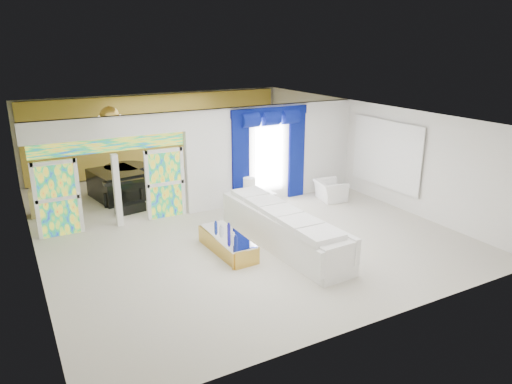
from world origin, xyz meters
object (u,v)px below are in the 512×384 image
armchair (330,190)px  coffee_table (228,244)px  grand_piano (117,184)px  white_sofa (282,230)px  console_table (258,201)px

armchair → coffee_table: bearing=124.1°
armchair → grand_piano: 6.84m
white_sofa → coffee_table: bearing=164.6°
console_table → grand_piano: (-3.53, 3.00, 0.25)m
coffee_table → console_table: 3.30m
console_table → white_sofa: bearing=-107.0°
white_sofa → coffee_table: size_ratio=2.32×
armchair → grand_piano: (-5.90, 3.45, 0.14)m
white_sofa → console_table: bearing=70.2°
grand_piano → coffee_table: bearing=-86.7°
console_table → armchair: bearing=-10.8°
armchair → grand_piano: bearing=70.0°
grand_piano → armchair: bearing=-40.7°
coffee_table → grand_piano: grand_piano is taller
coffee_table → armchair: size_ratio=2.00×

